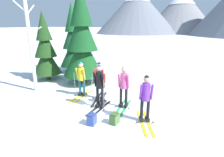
# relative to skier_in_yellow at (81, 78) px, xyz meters

# --- Properties ---
(ground_plane) EXTENTS (400.00, 400.00, 0.00)m
(ground_plane) POSITION_rel_skier_in_yellow_xyz_m (1.41, -0.38, -0.87)
(ground_plane) COLOR white
(skier_in_yellow) EXTENTS (0.61, 1.77, 1.63)m
(skier_in_yellow) POSITION_rel_skier_in_yellow_xyz_m (0.00, 0.00, 0.00)
(skier_in_yellow) COLOR yellow
(skier_in_yellow) RESTS_ON ground
(skier_in_red) EXTENTS (0.71, 1.73, 1.68)m
(skier_in_red) POSITION_rel_skier_in_yellow_xyz_m (0.90, 0.10, 0.07)
(skier_in_red) COLOR black
(skier_in_red) RESTS_ON ground
(skier_in_black) EXTENTS (0.61, 1.58, 1.79)m
(skier_in_black) POSITION_rel_skier_in_yellow_xyz_m (1.36, -0.71, 0.14)
(skier_in_black) COLOR black
(skier_in_black) RESTS_ON ground
(skier_in_pink) EXTENTS (0.61, 1.65, 1.71)m
(skier_in_pink) POSITION_rel_skier_in_yellow_xyz_m (2.20, -0.28, 0.09)
(skier_in_pink) COLOR green
(skier_in_pink) RESTS_ON ground
(skier_in_purple) EXTENTS (1.06, 1.69, 1.67)m
(skier_in_purple) POSITION_rel_skier_in_yellow_xyz_m (3.28, -1.03, 0.03)
(skier_in_purple) COLOR yellow
(skier_in_purple) RESTS_ON ground
(pine_tree_near) EXTENTS (1.66, 1.66, 4.00)m
(pine_tree_near) POSITION_rel_skier_in_yellow_xyz_m (-3.40, 1.35, 0.96)
(pine_tree_near) COLOR #51381E
(pine_tree_near) RESTS_ON ground
(pine_tree_mid) EXTENTS (1.94, 1.94, 4.68)m
(pine_tree_mid) POSITION_rel_skier_in_yellow_xyz_m (-3.08, 3.63, 1.27)
(pine_tree_mid) COLOR #51381E
(pine_tree_mid) RESTS_ON ground
(pine_tree_far) EXTENTS (2.20, 2.20, 5.32)m
(pine_tree_far) POSITION_rel_skier_in_yellow_xyz_m (-1.00, 1.66, 1.56)
(pine_tree_far) COLOR #51381E
(pine_tree_far) RESTS_ON ground
(birch_tree_tall) EXTENTS (0.99, 0.69, 4.89)m
(birch_tree_tall) POSITION_rel_skier_in_yellow_xyz_m (-2.54, -0.38, 1.62)
(birch_tree_tall) COLOR silver
(birch_tree_tall) RESTS_ON ground
(backpack_on_snow_front) EXTENTS (0.28, 0.35, 0.38)m
(backpack_on_snow_front) POSITION_rel_skier_in_yellow_xyz_m (1.73, -1.97, -0.69)
(backpack_on_snow_front) COLOR #384C99
(backpack_on_snow_front) RESTS_ON ground
(backpack_on_snow_beside) EXTENTS (0.28, 0.35, 0.38)m
(backpack_on_snow_beside) POSITION_rel_skier_in_yellow_xyz_m (2.40, -1.60, -0.69)
(backpack_on_snow_beside) COLOR #4C7238
(backpack_on_snow_beside) RESTS_ON ground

